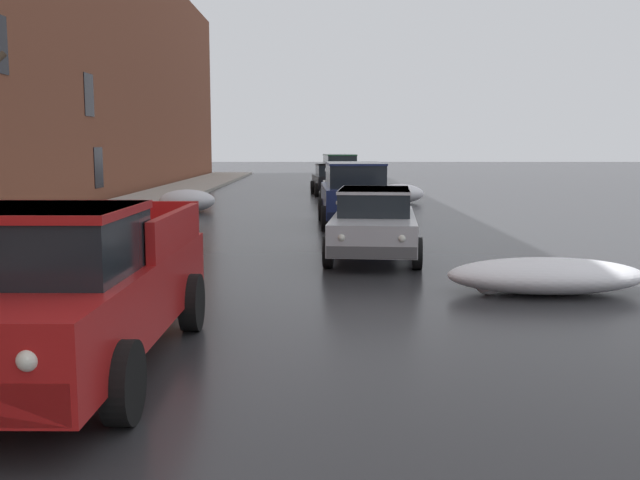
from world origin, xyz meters
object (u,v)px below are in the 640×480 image
object	(u,v)px
sedan_black_queued_behind_truck	(334,179)
pickup_truck_red_approaching_near_lane	(65,287)
sedan_white_parked_far_down_block	(346,186)
suv_green_at_far_intersection	(340,170)
sedan_silver_parked_kerbside_close	(375,221)
suv_darkblue_parked_kerbside_mid	(355,191)

from	to	relation	value
sedan_black_queued_behind_truck	pickup_truck_red_approaching_near_lane	bearing A→B (deg)	-96.77
sedan_white_parked_far_down_block	suv_green_at_far_intersection	xyz separation A→B (m)	(0.11, 12.26, 0.23)
pickup_truck_red_approaching_near_lane	sedan_silver_parked_kerbside_close	world-z (taller)	pickup_truck_red_approaching_near_lane
sedan_white_parked_far_down_block	sedan_silver_parked_kerbside_close	bearing A→B (deg)	-89.24
suv_green_at_far_intersection	sedan_black_queued_behind_truck	bearing A→B (deg)	-94.63
sedan_silver_parked_kerbside_close	pickup_truck_red_approaching_near_lane	bearing A→B (deg)	-115.72
pickup_truck_red_approaching_near_lane	sedan_white_parked_far_down_block	xyz separation A→B (m)	(3.58, 20.59, -0.13)
suv_darkblue_parked_kerbside_mid	sedan_black_queued_behind_truck	distance (m)	13.30
sedan_white_parked_far_down_block	suv_green_at_far_intersection	distance (m)	12.26
sedan_silver_parked_kerbside_close	sedan_black_queued_behind_truck	size ratio (longest dim) A/B	1.14
sedan_silver_parked_kerbside_close	suv_darkblue_parked_kerbside_mid	distance (m)	6.17
sedan_silver_parked_kerbside_close	sedan_black_queued_behind_truck	distance (m)	19.46
sedan_silver_parked_kerbside_close	sedan_white_parked_far_down_block	world-z (taller)	same
sedan_black_queued_behind_truck	suv_green_at_far_intersection	world-z (taller)	suv_green_at_far_intersection
pickup_truck_red_approaching_near_lane	sedan_black_queued_behind_truck	distance (m)	27.42
suv_darkblue_parked_kerbside_mid	sedan_silver_parked_kerbside_close	bearing A→B (deg)	-88.79
pickup_truck_red_approaching_near_lane	suv_green_at_far_intersection	distance (m)	33.05
sedan_silver_parked_kerbside_close	sedan_white_parked_far_down_block	size ratio (longest dim) A/B	1.04
sedan_black_queued_behind_truck	sedan_white_parked_far_down_block	bearing A→B (deg)	-87.03
sedan_black_queued_behind_truck	suv_green_at_far_intersection	bearing A→B (deg)	85.37
pickup_truck_red_approaching_near_lane	sedan_silver_parked_kerbside_close	size ratio (longest dim) A/B	1.16
sedan_silver_parked_kerbside_close	sedan_black_queued_behind_truck	xyz separation A→B (m)	(-0.52, 19.46, -0.00)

